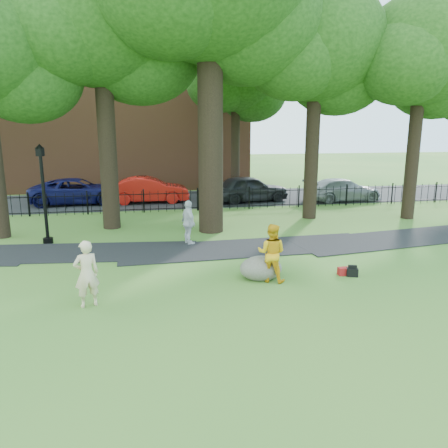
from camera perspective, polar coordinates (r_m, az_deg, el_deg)
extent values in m
plane|color=#336B25|center=(13.39, 2.89, -7.91)|extent=(120.00, 120.00, 0.00)
cube|color=black|center=(17.22, 3.17, -3.18)|extent=(36.07, 3.85, 0.03)
cube|color=black|center=(28.73, -4.42, 3.26)|extent=(80.00, 7.00, 0.02)
cube|color=black|center=(24.64, -3.48, 4.09)|extent=(44.00, 0.04, 0.04)
cube|color=black|center=(24.78, -3.45, 2.17)|extent=(44.00, 0.04, 0.04)
cube|color=brown|center=(36.23, -12.49, 14.49)|extent=(18.00, 8.00, 12.00)
cylinder|color=black|center=(19.42, -1.80, 14.31)|extent=(1.10, 1.10, 10.50)
ellipsoid|color=#16370F|center=(21.30, 3.20, 25.15)|extent=(6.72, 6.72, 5.71)
ellipsoid|color=#16370F|center=(21.09, -24.49, 17.37)|extent=(4.80, 4.80, 4.08)
cylinder|color=black|center=(20.75, -15.09, 11.85)|extent=(0.80, 0.80, 9.10)
ellipsoid|color=#16370F|center=(21.26, -15.92, 24.90)|extent=(7.20, 7.20, 6.12)
ellipsoid|color=#16370F|center=(21.85, -10.93, 21.33)|extent=(5.76, 5.76, 4.90)
ellipsoid|color=#16370F|center=(20.56, -20.30, 22.83)|extent=(5.40, 5.40, 4.59)
cylinder|color=black|center=(22.80, 11.49, 11.19)|extent=(0.70, 0.70, 8.40)
ellipsoid|color=#16370F|center=(23.13, 12.02, 22.25)|extent=(6.60, 6.60, 5.61)
ellipsoid|color=#16370F|center=(24.29, 14.53, 18.79)|extent=(5.28, 5.28, 4.49)
ellipsoid|color=#16370F|center=(21.95, 9.20, 20.98)|extent=(4.95, 4.95, 4.21)
cylinder|color=black|center=(24.25, 23.59, 10.07)|extent=(0.64, 0.64, 8.05)
ellipsoid|color=#16370F|center=(24.50, 24.53, 20.02)|extent=(6.20, 6.20, 5.27)
ellipsoid|color=#16370F|center=(25.78, 25.94, 16.89)|extent=(4.96, 4.96, 4.22)
ellipsoid|color=#16370F|center=(23.22, 22.62, 18.92)|extent=(4.65, 4.65, 3.95)
imported|color=beige|center=(12.11, -17.52, -6.23)|extent=(0.77, 0.64, 1.81)
imported|color=#ECA313|center=(13.47, 6.22, -3.77)|extent=(1.10, 1.02, 1.81)
imported|color=silver|center=(17.59, -4.66, 0.18)|extent=(0.76, 1.15, 1.81)
ellipsoid|color=gray|center=(13.82, 4.84, -5.55)|extent=(1.36, 1.03, 0.78)
cylinder|color=black|center=(18.98, -22.40, 2.85)|extent=(0.13, 0.13, 3.54)
cylinder|color=black|center=(19.31, -21.99, -2.01)|extent=(0.40, 0.40, 0.22)
cube|color=black|center=(18.78, -22.91, 8.67)|extent=(0.31, 0.31, 0.33)
cone|color=black|center=(18.77, -22.97, 9.35)|extent=(0.35, 0.35, 0.18)
cube|color=black|center=(14.63, 16.40, -6.07)|extent=(0.40, 0.32, 0.27)
cube|color=maroon|center=(14.67, 15.38, -5.98)|extent=(0.37, 0.23, 0.25)
imported|color=red|center=(27.59, -9.80, 4.42)|extent=(4.92, 1.73, 1.62)
imported|color=#0D0E41|center=(28.25, -18.54, 4.08)|extent=(5.74, 2.82, 1.57)
imported|color=black|center=(27.58, 3.31, 4.63)|extent=(5.17, 2.77, 1.67)
imported|color=gray|center=(28.84, 15.26, 4.32)|extent=(5.03, 2.31, 1.43)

